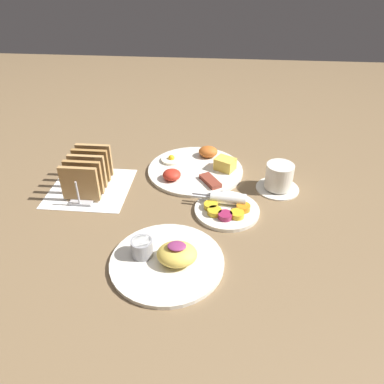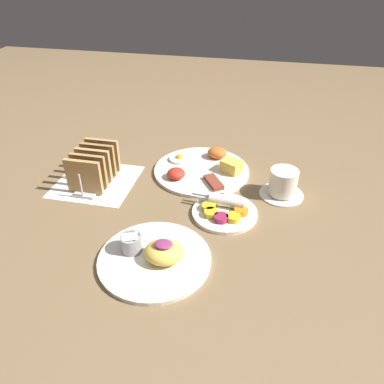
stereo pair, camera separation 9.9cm
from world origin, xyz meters
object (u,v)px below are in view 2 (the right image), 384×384
plate_breakfast (203,169)px  plate_foreground (155,255)px  plate_condiments (225,210)px  toast_rack (94,166)px  coffee_cup (283,184)px

plate_breakfast → plate_foreground: bearing=-94.7°
plate_condiments → toast_rack: bearing=169.4°
plate_breakfast → plate_foreground: size_ratio=1.15×
plate_breakfast → coffee_cup: (0.23, -0.08, 0.03)m
toast_rack → coffee_cup: size_ratio=1.50×
plate_breakfast → plate_condiments: (0.09, -0.19, 0.00)m
coffee_cup → plate_foreground: bearing=-130.0°
plate_condiments → toast_rack: (-0.39, 0.07, 0.04)m
plate_breakfast → plate_condiments: 0.22m
plate_foreground → coffee_cup: coffee_cup is taller
plate_breakfast → coffee_cup: size_ratio=2.38×
plate_foreground → toast_rack: (-0.26, 0.27, 0.04)m
plate_condiments → toast_rack: 0.39m
toast_rack → plate_condiments: bearing=-10.6°
plate_breakfast → toast_rack: (-0.29, -0.12, 0.04)m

